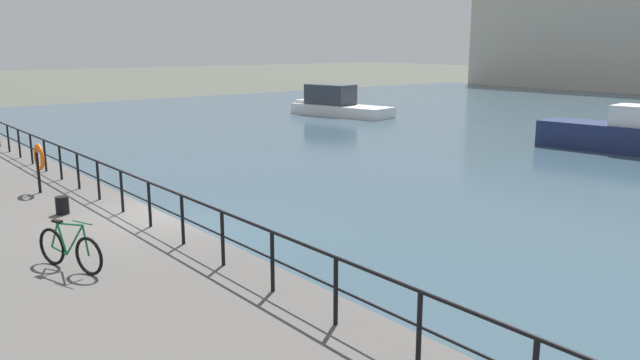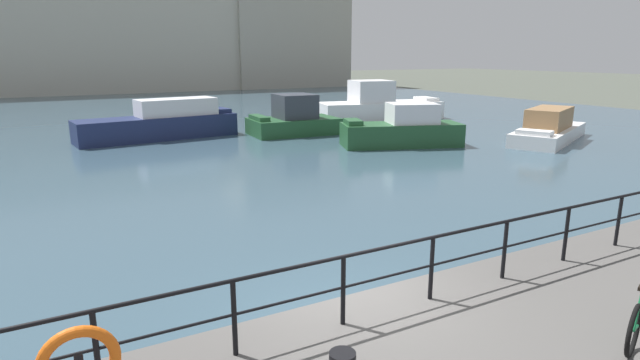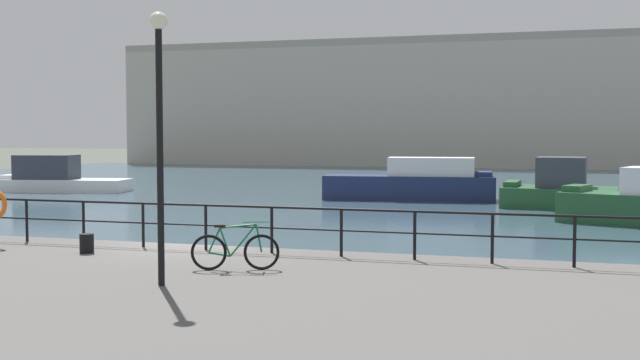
{
  "view_description": "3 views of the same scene",
  "coord_description": "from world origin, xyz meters",
  "px_view_note": "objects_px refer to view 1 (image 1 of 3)",
  "views": [
    {
      "loc": [
        14.03,
        -6.33,
        4.81
      ],
      "look_at": [
        2.01,
        3.37,
        1.45
      ],
      "focal_mm": 34.88,
      "sensor_mm": 36.0,
      "label": 1
    },
    {
      "loc": [
        -4.26,
        -6.52,
        4.57
      ],
      "look_at": [
        1.94,
        4.8,
        1.39
      ],
      "focal_mm": 28.69,
      "sensor_mm": 36.0,
      "label": 2
    },
    {
      "loc": [
        8.93,
        -17.75,
        3.52
      ],
      "look_at": [
        2.37,
        3.63,
        2.14
      ],
      "focal_mm": 45.04,
      "sensor_mm": 36.0,
      "label": 3
    }
  ],
  "objects_px": {
    "parked_bicycle": "(70,250)",
    "life_ring_stand": "(39,159)",
    "mooring_bollard": "(62,205)",
    "moored_red_daysailer": "(337,104)"
  },
  "relations": [
    {
      "from": "parked_bicycle",
      "to": "life_ring_stand",
      "type": "relative_size",
      "value": 1.21
    },
    {
      "from": "moored_red_daysailer",
      "to": "parked_bicycle",
      "type": "height_order",
      "value": "moored_red_daysailer"
    },
    {
      "from": "parked_bicycle",
      "to": "life_ring_stand",
      "type": "xyz_separation_m",
      "value": [
        -6.86,
        1.36,
        0.59
      ]
    },
    {
      "from": "moored_red_daysailer",
      "to": "parked_bicycle",
      "type": "distance_m",
      "value": 33.27
    },
    {
      "from": "moored_red_daysailer",
      "to": "life_ring_stand",
      "type": "xyz_separation_m",
      "value": [
        15.02,
        -23.71,
        0.92
      ]
    },
    {
      "from": "mooring_bollard",
      "to": "parked_bicycle",
      "type": "bearing_deg",
      "value": -14.87
    },
    {
      "from": "parked_bicycle",
      "to": "life_ring_stand",
      "type": "height_order",
      "value": "life_ring_stand"
    },
    {
      "from": "moored_red_daysailer",
      "to": "life_ring_stand",
      "type": "bearing_deg",
      "value": 111.44
    },
    {
      "from": "mooring_bollard",
      "to": "life_ring_stand",
      "type": "xyz_separation_m",
      "value": [
        -2.73,
        0.26,
        0.75
      ]
    },
    {
      "from": "moored_red_daysailer",
      "to": "mooring_bollard",
      "type": "bearing_deg",
      "value": 115.62
    }
  ]
}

